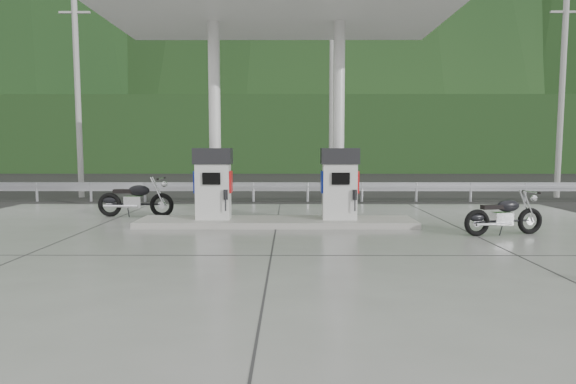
{
  "coord_description": "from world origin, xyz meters",
  "views": [
    {
      "loc": [
        0.34,
        -9.63,
        1.98
      ],
      "look_at": [
        0.3,
        1.0,
        1.0
      ],
      "focal_mm": 30.0,
      "sensor_mm": 36.0,
      "label": 1
    }
  ],
  "objects_px": {
    "gas_pump_left": "(213,184)",
    "motorcycle_right": "(504,216)",
    "motorcycle_left": "(136,200)",
    "gas_pump_right": "(340,184)"
  },
  "relations": [
    {
      "from": "gas_pump_left",
      "to": "motorcycle_right",
      "type": "bearing_deg",
      "value": -11.58
    },
    {
      "from": "motorcycle_left",
      "to": "motorcycle_right",
      "type": "relative_size",
      "value": 1.14
    },
    {
      "from": "gas_pump_right",
      "to": "motorcycle_right",
      "type": "bearing_deg",
      "value": -21.25
    },
    {
      "from": "gas_pump_left",
      "to": "motorcycle_left",
      "type": "bearing_deg",
      "value": 149.2
    },
    {
      "from": "gas_pump_right",
      "to": "motorcycle_right",
      "type": "relative_size",
      "value": 1.0
    },
    {
      "from": "gas_pump_left",
      "to": "motorcycle_right",
      "type": "height_order",
      "value": "gas_pump_left"
    },
    {
      "from": "gas_pump_left",
      "to": "gas_pump_right",
      "type": "distance_m",
      "value": 3.2
    },
    {
      "from": "motorcycle_left",
      "to": "motorcycle_right",
      "type": "height_order",
      "value": "motorcycle_left"
    },
    {
      "from": "gas_pump_left",
      "to": "motorcycle_right",
      "type": "distance_m",
      "value": 6.93
    },
    {
      "from": "gas_pump_right",
      "to": "motorcycle_right",
      "type": "height_order",
      "value": "gas_pump_right"
    }
  ]
}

